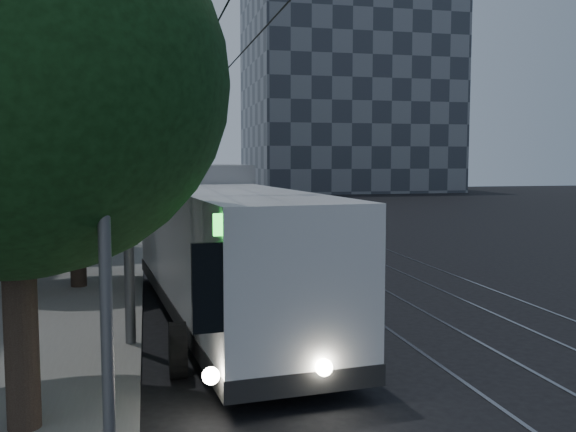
# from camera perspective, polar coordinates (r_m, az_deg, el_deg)

# --- Properties ---
(ground) EXTENTS (120.00, 120.00, 0.00)m
(ground) POSITION_cam_1_polar(r_m,az_deg,el_deg) (18.23, 3.24, -6.70)
(ground) COLOR black
(ground) RESTS_ON ground
(sidewalk) EXTENTS (5.00, 90.00, 0.15)m
(sidewalk) POSITION_cam_1_polar(r_m,az_deg,el_deg) (37.44, -16.48, -0.66)
(sidewalk) COLOR gray
(sidewalk) RESTS_ON ground
(tram_rails) EXTENTS (4.52, 90.00, 0.02)m
(tram_rails) POSITION_cam_1_polar(r_m,az_deg,el_deg) (38.07, -1.29, -0.46)
(tram_rails) COLOR gray
(tram_rails) RESTS_ON ground
(overhead_wires) EXTENTS (2.23, 90.00, 6.00)m
(overhead_wires) POSITION_cam_1_polar(r_m,az_deg,el_deg) (37.17, -12.72, 4.62)
(overhead_wires) COLOR black
(overhead_wires) RESTS_ON ground
(building_distant_right) EXTENTS (22.00, 18.00, 24.00)m
(building_distant_right) POSITION_cam_1_polar(r_m,az_deg,el_deg) (76.14, 5.16, 11.38)
(building_distant_right) COLOR #343942
(building_distant_right) RESTS_ON ground
(trolleybus) EXTENTS (3.65, 12.00, 5.63)m
(trolleybus) POSITION_cam_1_polar(r_m,az_deg,el_deg) (14.91, -6.02, -2.96)
(trolleybus) COLOR silver
(trolleybus) RESTS_ON ground
(pickup_silver) EXTENTS (3.81, 6.03, 1.55)m
(pickup_silver) POSITION_cam_1_polar(r_m,az_deg,el_deg) (27.75, -7.97, -1.02)
(pickup_silver) COLOR #ABAFB3
(pickup_silver) RESTS_ON ground
(car_white_a) EXTENTS (2.90, 4.68, 1.49)m
(car_white_a) POSITION_cam_1_polar(r_m,az_deg,el_deg) (34.67, -9.93, 0.13)
(car_white_a) COLOR silver
(car_white_a) RESTS_ON ground
(car_white_b) EXTENTS (2.74, 5.33, 1.48)m
(car_white_b) POSITION_cam_1_polar(r_m,az_deg,el_deg) (41.05, -9.89, 0.90)
(car_white_b) COLOR silver
(car_white_b) RESTS_ON ground
(car_white_c) EXTENTS (2.96, 4.48, 1.39)m
(car_white_c) POSITION_cam_1_polar(r_m,az_deg,el_deg) (43.32, -10.62, 1.05)
(car_white_c) COLOR silver
(car_white_c) RESTS_ON ground
(car_white_d) EXTENTS (2.26, 4.39, 1.43)m
(car_white_d) POSITION_cam_1_polar(r_m,az_deg,el_deg) (50.95, -11.30, 1.66)
(car_white_d) COLOR silver
(car_white_d) RESTS_ON ground
(tree_0) EXTENTS (5.61, 5.61, 7.24)m
(tree_0) POSITION_cam_1_polar(r_m,az_deg,el_deg) (9.07, -23.35, 10.82)
(tree_0) COLOR black
(tree_0) RESTS_ON ground
(tree_1) EXTENTS (4.61, 4.61, 6.44)m
(tree_1) POSITION_cam_1_polar(r_m,az_deg,el_deg) (18.76, -18.45, 6.75)
(tree_1) COLOR black
(tree_1) RESTS_ON ground
(tree_2) EXTENTS (4.89, 4.89, 6.62)m
(tree_2) POSITION_cam_1_polar(r_m,az_deg,el_deg) (25.27, -17.48, 6.43)
(tree_2) COLOR black
(tree_2) RESTS_ON ground
(tree_3) EXTENTS (4.31, 4.31, 6.12)m
(tree_3) POSITION_cam_1_polar(r_m,az_deg,el_deg) (36.76, -15.13, 5.64)
(tree_3) COLOR black
(tree_3) RESTS_ON ground
(tree_4) EXTENTS (4.88, 4.88, 6.71)m
(tree_4) POSITION_cam_1_polar(r_m,az_deg,el_deg) (44.25, -14.70, 5.98)
(tree_4) COLOR black
(tree_4) RESTS_ON ground
(tree_5) EXTENTS (4.68, 4.68, 6.26)m
(tree_5) POSITION_cam_1_polar(r_m,az_deg,el_deg) (51.13, -14.96, 5.44)
(tree_5) COLOR black
(tree_5) RESTS_ON ground
(streetlamp_near) EXTENTS (2.56, 0.44, 10.67)m
(streetlamp_near) POSITION_cam_1_polar(r_m,az_deg,el_deg) (12.89, -12.45, 16.89)
(streetlamp_near) COLOR slate
(streetlamp_near) RESTS_ON ground
(streetlamp_far) EXTENTS (2.24, 0.44, 9.16)m
(streetlamp_far) POSITION_cam_1_polar(r_m,az_deg,el_deg) (41.23, -12.78, 7.58)
(streetlamp_far) COLOR slate
(streetlamp_far) RESTS_ON ground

